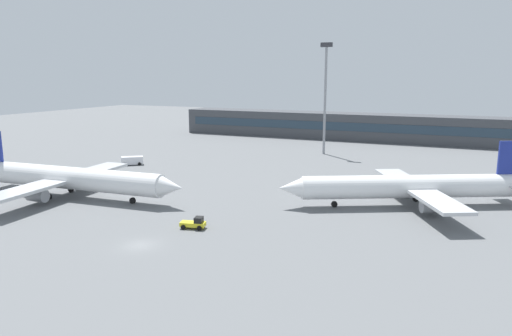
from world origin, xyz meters
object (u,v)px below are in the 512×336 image
Objects in this scene: airplane_near at (70,178)px; airplane_mid at (409,187)px; floodlight_tower_west at (325,92)px; baggage_tug_yellow at (194,223)px; service_van_white at (132,160)px.

airplane_near is 1.13× the size of airplane_mid.
floodlight_tower_west is at bearing 66.46° from airplane_near.
airplane_near reaches higher than airplane_mid.
floodlight_tower_west reaches higher than airplane_near.
baggage_tug_yellow is 73.95m from floodlight_tower_west.
floodlight_tower_west is (-1.40, 72.06, 16.55)m from baggage_tug_yellow.
airplane_mid is 1.34× the size of floodlight_tower_west.
airplane_near is 1.52× the size of floodlight_tower_west.
service_van_white is (-39.95, 36.42, 0.31)m from baggage_tug_yellow.
airplane_near is at bearing 167.93° from baggage_tug_yellow.
service_van_white is at bearing 170.33° from airplane_mid.
service_van_white reaches higher than baggage_tug_yellow.
service_van_white is at bearing 137.65° from baggage_tug_yellow.
airplane_mid is at bearing -59.03° from floodlight_tower_west.
baggage_tug_yellow is at bearing -136.96° from airplane_mid.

